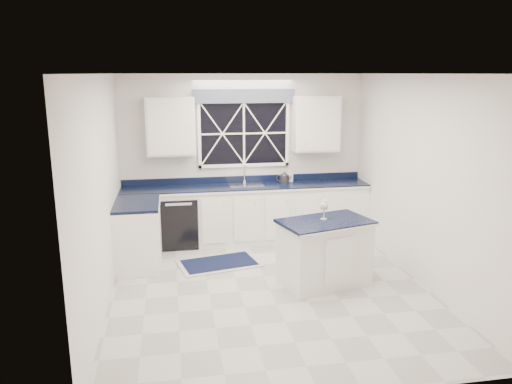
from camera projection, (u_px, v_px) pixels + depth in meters
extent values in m
plane|color=#BABAB5|center=(270.00, 289.00, 6.41)|extent=(4.50, 4.50, 0.00)
cube|color=silver|center=(244.00, 157.00, 8.25)|extent=(4.00, 0.10, 2.70)
cube|color=white|center=(247.00, 214.00, 8.17)|extent=(3.98, 0.60, 0.90)
cube|color=white|center=(138.00, 235.00, 7.12)|extent=(0.60, 1.00, 0.90)
cube|color=black|center=(246.00, 187.00, 8.06)|extent=(3.98, 0.64, 0.04)
cube|color=black|center=(179.00, 220.00, 8.00)|extent=(0.60, 0.58, 0.82)
cube|color=black|center=(244.00, 133.00, 8.13)|extent=(1.40, 0.02, 1.00)
cube|color=slate|center=(244.00, 96.00, 7.93)|extent=(1.65, 0.04, 0.22)
cube|color=white|center=(170.00, 126.00, 7.76)|extent=(0.75, 0.34, 0.90)
cube|color=white|center=(316.00, 124.00, 8.15)|extent=(0.75, 0.34, 0.90)
cylinder|color=silver|center=(244.00, 181.00, 8.26)|extent=(0.05, 0.05, 0.04)
cylinder|color=silver|center=(244.00, 173.00, 8.23)|extent=(0.02, 0.02, 0.28)
cylinder|color=silver|center=(245.00, 166.00, 8.11)|extent=(0.02, 0.18, 0.02)
cube|color=white|center=(324.00, 253.00, 6.51)|extent=(1.23, 0.91, 0.82)
cube|color=black|center=(325.00, 222.00, 6.41)|extent=(1.30, 0.98, 0.04)
cube|color=#B1B1AC|center=(219.00, 263.00, 7.27)|extent=(1.28, 0.93, 0.01)
cube|color=#0F1533|center=(219.00, 262.00, 7.27)|extent=(1.13, 0.78, 0.01)
cylinder|color=#2E2E31|center=(284.00, 179.00, 8.23)|extent=(0.21, 0.21, 0.13)
cone|color=#2E2E31|center=(284.00, 173.00, 8.21)|extent=(0.17, 0.17, 0.06)
torus|color=#2E2E31|center=(279.00, 178.00, 8.25)|extent=(0.10, 0.06, 0.11)
cylinder|color=#2E2E31|center=(290.00, 178.00, 8.20)|extent=(0.07, 0.04, 0.08)
cylinder|color=silver|center=(324.00, 219.00, 6.46)|extent=(0.08, 0.08, 0.01)
cylinder|color=silver|center=(324.00, 214.00, 6.45)|extent=(0.01, 0.01, 0.13)
ellipsoid|color=silver|center=(324.00, 205.00, 6.42)|extent=(0.11, 0.11, 0.13)
cylinder|color=#CFBB6D|center=(324.00, 207.00, 6.43)|extent=(0.09, 0.09, 0.06)
imported|color=silver|center=(290.00, 175.00, 8.31)|extent=(0.10, 0.10, 0.21)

